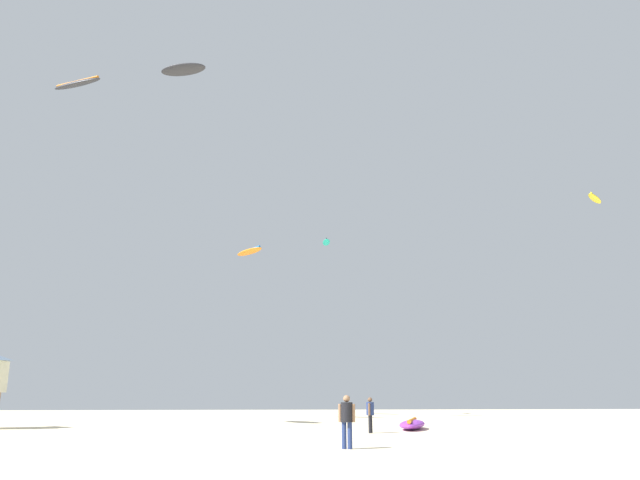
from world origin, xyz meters
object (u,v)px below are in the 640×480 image
object	(u,v)px
kite_aloft_1	(249,252)
kite_aloft_2	(77,84)
kite_grounded_near	(412,424)
kite_aloft_4	(326,242)
kite_aloft_3	(183,70)
person_midground	(370,412)
person_foreground	(347,417)
kite_aloft_5	(595,198)

from	to	relation	value
kite_aloft_1	kite_aloft_2	bearing A→B (deg)	-138.77
kite_grounded_near	kite_aloft_4	world-z (taller)	kite_aloft_4
kite_aloft_3	kite_grounded_near	bearing A→B (deg)	-37.49
person_midground	kite_aloft_1	world-z (taller)	kite_aloft_1
kite_grounded_near	kite_aloft_2	world-z (taller)	kite_aloft_2
person_midground	kite_grounded_near	size ratio (longest dim) A/B	0.35
kite_grounded_near	kite_aloft_4	size ratio (longest dim) A/B	1.98
kite_grounded_near	kite_aloft_2	xyz separation A→B (m)	(-22.61, 9.56, 24.30)
person_foreground	kite_aloft_2	bearing A→B (deg)	-122.75
kite_aloft_4	kite_grounded_near	bearing A→B (deg)	-82.78
kite_aloft_4	kite_aloft_2	bearing A→B (deg)	-149.64
kite_aloft_2	kite_aloft_1	bearing A→B (deg)	41.23
kite_aloft_1	kite_aloft_5	world-z (taller)	kite_aloft_1
kite_aloft_1	kite_aloft_4	bearing A→B (deg)	3.37
person_midground	kite_aloft_2	xyz separation A→B (m)	(-19.91, 12.49, 23.60)
person_foreground	kite_aloft_4	world-z (taller)	kite_aloft_4
person_foreground	kite_aloft_1	xyz separation A→B (m)	(-4.91, 32.28, 13.36)
kite_aloft_3	kite_aloft_4	xyz separation A→B (m)	(12.44, 9.62, -11.77)
kite_aloft_1	kite_aloft_4	xyz separation A→B (m)	(7.08, 0.42, 1.12)
kite_aloft_3	kite_aloft_4	size ratio (longest dim) A/B	1.65
kite_aloft_5	kite_aloft_3	bearing A→B (deg)	164.37
kite_aloft_3	kite_aloft_4	world-z (taller)	kite_aloft_3
person_midground	kite_aloft_4	distance (m)	28.19
person_midground	kite_aloft_5	size ratio (longest dim) A/B	0.72
kite_grounded_near	kite_aloft_5	xyz separation A→B (m)	(13.63, 3.56, 14.11)
kite_grounded_near	kite_aloft_5	distance (m)	19.94
kite_aloft_4	kite_aloft_5	xyz separation A→B (m)	(16.32, -17.67, -1.14)
kite_grounded_near	kite_aloft_4	distance (m)	26.27
kite_aloft_1	person_foreground	bearing A→B (deg)	-81.35
person_midground	kite_aloft_3	distance (m)	32.52
kite_aloft_2	kite_aloft_5	bearing A→B (deg)	-9.41
kite_aloft_1	kite_aloft_4	world-z (taller)	kite_aloft_4
person_foreground	kite_aloft_3	xyz separation A→B (m)	(-10.27, 23.07, 26.24)
kite_aloft_2	kite_aloft_4	bearing A→B (deg)	30.36
kite_aloft_1	kite_grounded_near	bearing A→B (deg)	-64.85
person_foreground	kite_aloft_3	size ratio (longest dim) A/B	0.44
person_foreground	kite_aloft_4	size ratio (longest dim) A/B	0.73
person_foreground	person_midground	bearing A→B (deg)	-177.12
kite_aloft_3	kite_aloft_5	xyz separation A→B (m)	(28.76, -8.05, -12.91)
person_midground	kite_aloft_2	size ratio (longest dim) A/B	0.38
kite_aloft_1	kite_aloft_3	xyz separation A→B (m)	(-5.36, -9.21, 12.88)
kite_aloft_1	kite_aloft_3	world-z (taller)	kite_aloft_3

